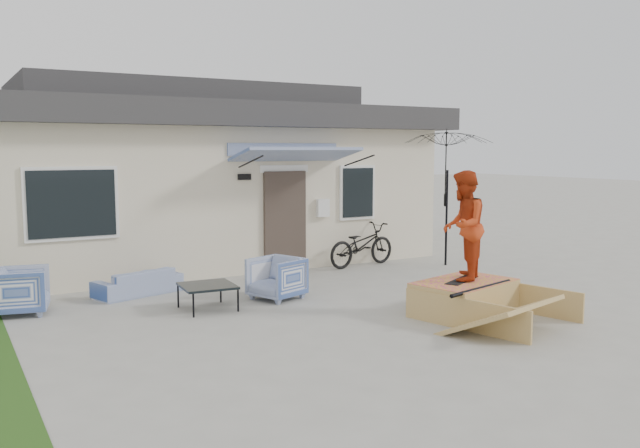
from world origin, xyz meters
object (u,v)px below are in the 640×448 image
skate_ramp (464,298)px  skater (463,223)px  skateboard (462,279)px  armchair_right (276,276)px  patio_umbrella (447,186)px  bicycle (362,240)px  loveseat (138,278)px  coffee_table (208,297)px  armchair_left (21,288)px

skate_ramp → skater: (-0.01, 0.05, 1.16)m
skateboard → skater: size_ratio=0.51×
armchair_right → patio_umbrella: bearing=82.9°
patio_umbrella → skate_ramp: 4.67m
patio_umbrella → skateboard: (-2.69, -3.48, -1.21)m
bicycle → patio_umbrella: patio_umbrella is taller
loveseat → patio_umbrella: bearing=158.7°
armchair_right → coffee_table: size_ratio=0.97×
loveseat → armchair_left: bearing=-4.0°
loveseat → patio_umbrella: patio_umbrella is taller
skateboard → skate_ramp: bearing=-102.0°
loveseat → armchair_right: bearing=124.1°
armchair_left → bicycle: (6.94, 0.90, 0.17)m
armchair_right → coffee_table: bearing=-105.5°
armchair_right → skate_ramp: (2.05, -2.40, -0.14)m
armchair_right → bicycle: size_ratio=0.44×
coffee_table → skate_ramp: bearing=-34.4°
armchair_right → bicycle: bicycle is taller
patio_umbrella → skater: bearing=-127.7°
armchair_left → skate_ramp: armchair_left is taller
armchair_right → patio_umbrella: size_ratio=0.36×
skate_ramp → coffee_table: bearing=131.5°
skateboard → armchair_left: bearing=124.0°
coffee_table → bicycle: 4.82m
patio_umbrella → loveseat: bearing=176.5°
skater → bicycle: bearing=-143.8°
loveseat → bicycle: 5.03m
armchair_left → armchair_right: armchair_left is taller
loveseat → bicycle: (5.01, 0.43, 0.27)m
skater → patio_umbrella: bearing=-168.3°
patio_umbrella → skater: (-2.69, -3.48, -0.33)m
armchair_right → coffee_table: 1.30m
armchair_right → skateboard: 3.12m
armchair_left → coffee_table: bearing=-101.8°
skater → armchair_left: bearing=-70.5°
bicycle → skater: skater is taller
armchair_left → armchair_right: size_ratio=1.02×
coffee_table → patio_umbrella: bearing=11.7°
armchair_right → bicycle: 3.63m
bicycle → skateboard: (-1.01, -4.31, -0.03)m
armchair_right → skateboard: (2.04, -2.35, 0.14)m
loveseat → armchair_right: size_ratio=1.92×
armchair_left → skateboard: size_ratio=0.94×
bicycle → skater: 4.51m
coffee_table → skate_ramp: 4.04m
coffee_table → skate_ramp: skate_ramp is taller
loveseat → skater: bearing=118.0°
armchair_left → skater: bearing=-107.4°
coffee_table → skater: 4.18m
loveseat → skateboard: bearing=118.0°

